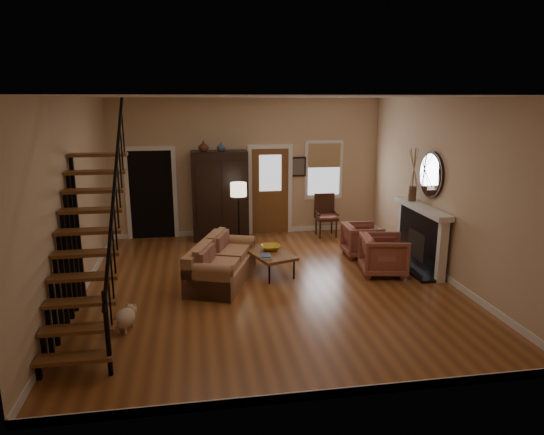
{
  "coord_description": "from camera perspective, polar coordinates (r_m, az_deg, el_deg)",
  "views": [
    {
      "loc": [
        -1.28,
        -8.11,
        3.26
      ],
      "look_at": [
        0.1,
        0.4,
        1.15
      ],
      "focal_mm": 32.0,
      "sensor_mm": 36.0,
      "label": 1
    }
  ],
  "objects": [
    {
      "name": "armchair_right",
      "position": [
        10.48,
        10.55,
        -2.62
      ],
      "size": [
        0.79,
        0.77,
        0.7
      ],
      "primitive_type": "imported",
      "rotation": [
        0.0,
        0.0,
        1.54
      ],
      "color": "maroon",
      "rests_on": "ground"
    },
    {
      "name": "armoire",
      "position": [
        11.49,
        -6.15,
        2.58
      ],
      "size": [
        1.3,
        0.6,
        2.1
      ],
      "primitive_type": null,
      "color": "black",
      "rests_on": "ground"
    },
    {
      "name": "books",
      "position": [
        8.93,
        -0.77,
        -4.58
      ],
      "size": [
        0.2,
        0.28,
        0.05
      ],
      "primitive_type": null,
      "color": "beige",
      "rests_on": "coffee_table"
    },
    {
      "name": "floor_lamp",
      "position": [
        10.56,
        -3.91,
        0.02
      ],
      "size": [
        0.44,
        0.44,
        1.52
      ],
      "primitive_type": null,
      "rotation": [
        0.0,
        0.0,
        0.32
      ],
      "color": "black",
      "rests_on": "ground"
    },
    {
      "name": "fireplace",
      "position": [
        9.99,
        17.32,
        -1.5
      ],
      "size": [
        0.33,
        1.95,
        2.3
      ],
      "color": "black",
      "rests_on": "ground"
    },
    {
      "name": "vase_b",
      "position": [
        11.23,
        -6.01,
        8.29
      ],
      "size": [
        0.2,
        0.2,
        0.21
      ],
      "primitive_type": "imported",
      "color": "#334C60",
      "rests_on": "armoire"
    },
    {
      "name": "sofa",
      "position": [
        8.91,
        -5.92,
        -5.29
      ],
      "size": [
        1.44,
        2.13,
        0.73
      ],
      "primitive_type": null,
      "rotation": [
        0.0,
        0.0,
        -0.34
      ],
      "color": "#A36F4A",
      "rests_on": "ground"
    },
    {
      "name": "staircase",
      "position": [
        7.17,
        -21.02,
        -0.57
      ],
      "size": [
        0.94,
        2.8,
        3.2
      ],
      "primitive_type": null,
      "color": "brown",
      "rests_on": "ground"
    },
    {
      "name": "dog",
      "position": [
        7.44,
        -16.95,
        -11.42
      ],
      "size": [
        0.4,
        0.53,
        0.34
      ],
      "primitive_type": null,
      "rotation": [
        0.0,
        0.0,
        -0.32
      ],
      "color": "beige",
      "rests_on": "ground"
    },
    {
      "name": "vase_a",
      "position": [
        11.21,
        -8.08,
        8.32
      ],
      "size": [
        0.24,
        0.24,
        0.25
      ],
      "primitive_type": "imported",
      "color": "#4C2619",
      "rests_on": "armoire"
    },
    {
      "name": "room",
      "position": [
        10.06,
        -4.14,
        3.67
      ],
      "size": [
        7.0,
        7.33,
        3.3
      ],
      "color": "brown",
      "rests_on": "ground"
    },
    {
      "name": "coffee_table",
      "position": [
        9.31,
        -0.3,
        -5.36
      ],
      "size": [
        0.98,
        1.26,
        0.43
      ],
      "primitive_type": null,
      "rotation": [
        0.0,
        0.0,
        0.34
      ],
      "color": "brown",
      "rests_on": "ground"
    },
    {
      "name": "bowl",
      "position": [
        9.37,
        -0.15,
        -3.55
      ],
      "size": [
        0.38,
        0.38,
        0.09
      ],
      "primitive_type": "imported",
      "color": "#C59217",
      "rests_on": "coffee_table"
    },
    {
      "name": "armchair_left",
      "position": [
        9.48,
        13.0,
        -4.31
      ],
      "size": [
        0.96,
        0.94,
        0.76
      ],
      "primitive_type": "imported",
      "rotation": [
        0.0,
        0.0,
        1.4
      ],
      "color": "maroon",
      "rests_on": "ground"
    },
    {
      "name": "side_chair",
      "position": [
        11.82,
        6.42,
        0.21
      ],
      "size": [
        0.54,
        0.54,
        1.02
      ],
      "primitive_type": null,
      "color": "#381F12",
      "rests_on": "ground"
    }
  ]
}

